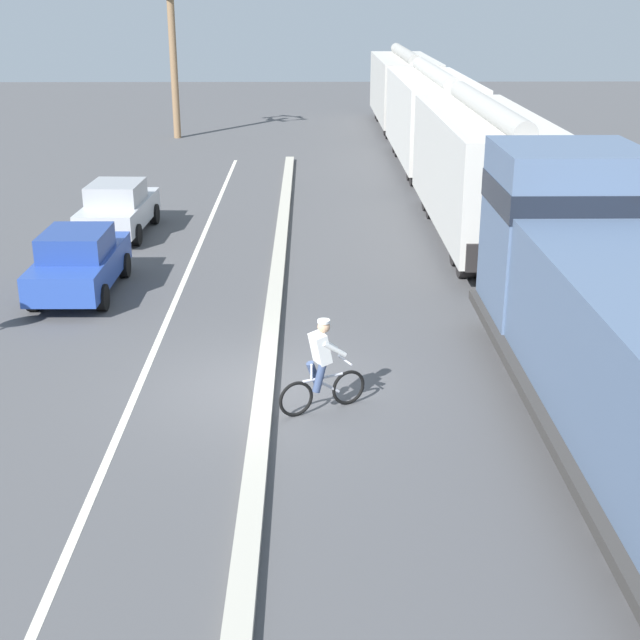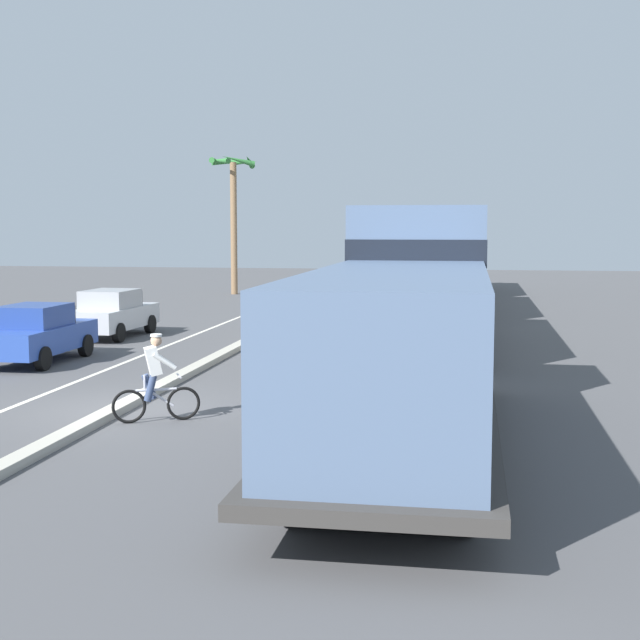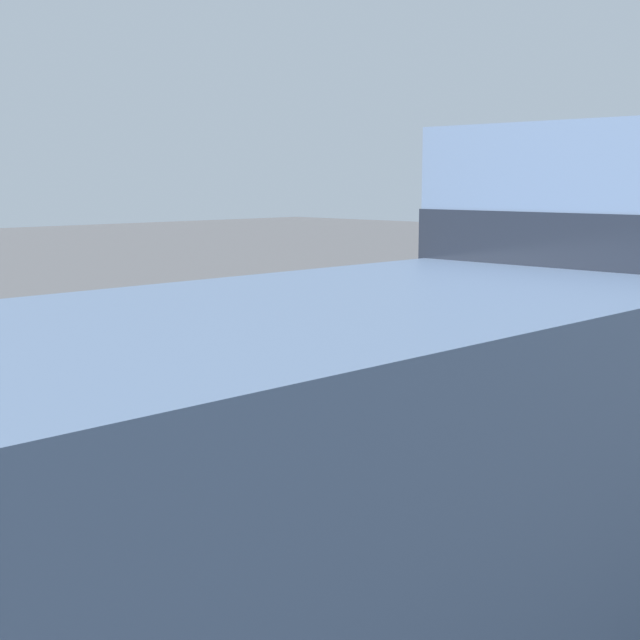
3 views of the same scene
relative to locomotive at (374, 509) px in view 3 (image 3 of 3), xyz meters
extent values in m
plane|color=#4C4C4F|center=(-5.95, 1.54, -1.80)|extent=(120.00, 120.00, 0.00)
cube|color=#B2AD9E|center=(-5.95, 7.54, -1.72)|extent=(0.36, 36.00, 0.16)
cube|color=silver|center=(-8.35, 7.54, -1.79)|extent=(0.14, 36.00, 0.01)
cube|color=slate|center=(0.00, -1.44, 0.10)|extent=(2.70, 9.86, 2.40)
cylinder|color=black|center=(0.00, 3.15, -1.30)|extent=(2.40, 1.00, 1.00)
cylinder|color=black|center=(0.00, 2.35, -1.30)|extent=(2.40, 1.00, 1.00)
cylinder|color=black|center=(0.00, 1.55, -1.30)|extent=(2.40, 1.00, 1.00)
cube|color=#28479E|center=(-10.75, 7.21, -1.13)|extent=(1.73, 4.21, 0.70)
cube|color=navy|center=(-10.75, 7.06, -0.48)|extent=(1.51, 1.91, 0.60)
cube|color=#1E232D|center=(-10.74, 8.06, -0.53)|extent=(1.43, 0.13, 0.51)
cylinder|color=black|center=(-11.54, 8.52, -1.48)|extent=(0.22, 0.64, 0.64)
cylinder|color=black|center=(-9.93, 8.50, -1.48)|extent=(0.22, 0.64, 0.64)
cylinder|color=black|center=(-11.56, 5.91, -1.48)|extent=(0.22, 0.64, 0.64)
cylinder|color=black|center=(-9.95, 5.90, -1.48)|extent=(0.22, 0.64, 0.64)
cube|color=#B7BABF|center=(-10.93, 12.92, -1.13)|extent=(1.87, 4.27, 0.70)
cube|color=#9C9EA2|center=(-10.94, 12.77, -0.48)|extent=(1.58, 1.96, 0.60)
cube|color=#1E232D|center=(-10.90, 13.77, -0.53)|extent=(1.43, 0.18, 0.51)
cylinder|color=black|center=(-11.68, 14.26, -1.48)|extent=(0.25, 0.65, 0.64)
cylinder|color=black|center=(-10.07, 14.19, -1.48)|extent=(0.25, 0.65, 0.64)
cylinder|color=black|center=(-11.79, 11.66, -1.48)|extent=(0.25, 0.65, 0.64)
cylinder|color=black|center=(-10.18, 11.59, -1.48)|extent=(0.25, 0.65, 0.64)
torus|color=black|center=(-4.41, 0.80, -1.47)|extent=(0.62, 0.35, 0.66)
torus|color=black|center=(-5.35, 0.33, -1.47)|extent=(0.62, 0.35, 0.66)
cylinder|color=silver|center=(-4.88, 0.56, -1.17)|extent=(0.73, 0.40, 0.05)
cylinder|color=silver|center=(-4.79, 0.61, -1.35)|extent=(0.45, 0.26, 0.36)
cylinder|color=silver|center=(-5.07, 0.46, -1.02)|extent=(0.04, 0.04, 0.30)
cylinder|color=silver|center=(-4.48, 0.76, -0.92)|extent=(0.25, 0.45, 0.04)
cylinder|color=#38476B|center=(-5.03, 0.60, -1.12)|extent=(0.33, 0.26, 0.52)
cylinder|color=#38476B|center=(-4.94, 0.42, -1.12)|extent=(0.30, 0.24, 0.52)
cube|color=white|center=(-4.92, 0.54, -0.60)|extent=(0.45, 0.45, 0.57)
sphere|color=tan|center=(-4.86, 0.57, -0.21)|extent=(0.22, 0.22, 0.22)
cylinder|color=white|center=(-4.86, 0.57, -0.11)|extent=(0.22, 0.22, 0.05)
cylinder|color=white|center=(-4.81, 0.77, -0.60)|extent=(0.45, 0.29, 0.36)
cylinder|color=white|center=(-4.67, 0.49, -0.60)|extent=(0.45, 0.29, 0.36)
camera|label=1|loc=(-5.10, -13.80, 5.25)|focal=50.00mm
camera|label=2|loc=(1.10, -15.67, 2.01)|focal=50.00mm
camera|label=3|loc=(3.41, -3.85, 1.95)|focal=50.00mm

